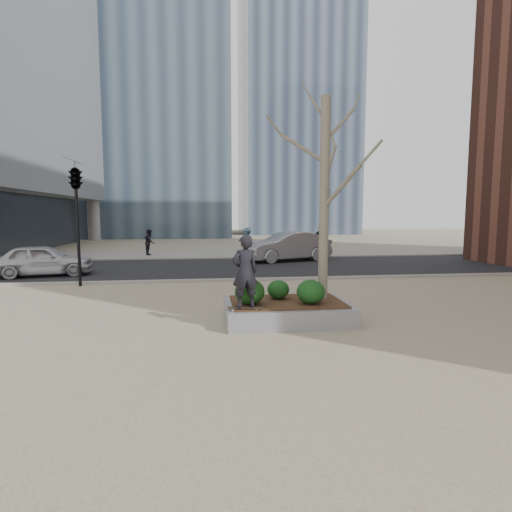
{
  "coord_description": "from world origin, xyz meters",
  "views": [
    {
      "loc": [
        -0.98,
        -9.45,
        2.6
      ],
      "look_at": [
        0.5,
        2.0,
        1.4
      ],
      "focal_mm": 28.0,
      "sensor_mm": 36.0,
      "label": 1
    }
  ],
  "objects": [
    {
      "name": "ground",
      "position": [
        0.0,
        0.0,
        0.0
      ],
      "size": [
        120.0,
        120.0,
        0.0
      ],
      "primitive_type": "plane",
      "color": "tan",
      "rests_on": "ground"
    },
    {
      "name": "street",
      "position": [
        0.0,
        10.0,
        0.01
      ],
      "size": [
        60.0,
        8.0,
        0.02
      ],
      "primitive_type": "cube",
      "color": "black",
      "rests_on": "ground"
    },
    {
      "name": "far_sidewalk",
      "position": [
        0.0,
        17.0,
        0.01
      ],
      "size": [
        60.0,
        6.0,
        0.02
      ],
      "primitive_type": "cube",
      "color": "gray",
      "rests_on": "ground"
    },
    {
      "name": "planter",
      "position": [
        1.0,
        0.0,
        0.23
      ],
      "size": [
        3.0,
        2.0,
        0.45
      ],
      "primitive_type": "cube",
      "color": "gray",
      "rests_on": "ground"
    },
    {
      "name": "planter_mulch",
      "position": [
        1.0,
        0.0,
        0.47
      ],
      "size": [
        2.7,
        1.7,
        0.04
      ],
      "primitive_type": "cube",
      "color": "#382314",
      "rests_on": "planter"
    },
    {
      "name": "sycamore_tree",
      "position": [
        2.0,
        0.3,
        3.79
      ],
      "size": [
        2.8,
        2.8,
        6.6
      ],
      "primitive_type": null,
      "color": "gray",
      "rests_on": "planter_mulch"
    },
    {
      "name": "shrub_left",
      "position": [
        0.05,
        -0.28,
        0.79
      ],
      "size": [
        0.71,
        0.71,
        0.61
      ],
      "primitive_type": "ellipsoid",
      "color": "black",
      "rests_on": "planter_mulch"
    },
    {
      "name": "shrub_middle",
      "position": [
        0.84,
        0.27,
        0.73
      ],
      "size": [
        0.55,
        0.55,
        0.47
      ],
      "primitive_type": "ellipsoid",
      "color": "#103311",
      "rests_on": "planter_mulch"
    },
    {
      "name": "shrub_right",
      "position": [
        1.51,
        -0.37,
        0.78
      ],
      "size": [
        0.67,
        0.67,
        0.57
      ],
      "primitive_type": "ellipsoid",
      "color": "#123A14",
      "rests_on": "planter_mulch"
    },
    {
      "name": "skateboard",
      "position": [
        -0.1,
        -0.72,
        0.49
      ],
      "size": [
        0.8,
        0.31,
        0.08
      ],
      "primitive_type": null,
      "rotation": [
        0.0,
        0.0,
        -0.14
      ],
      "color": "black",
      "rests_on": "planter"
    },
    {
      "name": "skateboarder",
      "position": [
        -0.1,
        -0.72,
        1.34
      ],
      "size": [
        0.66,
        0.5,
        1.63
      ],
      "primitive_type": "imported",
      "rotation": [
        0.0,
        0.0,
        3.35
      ],
      "color": "black",
      "rests_on": "skateboard"
    },
    {
      "name": "police_car",
      "position": [
        -7.79,
        8.27,
        0.69
      ],
      "size": [
        4.17,
        2.34,
        1.34
      ],
      "primitive_type": "imported",
      "rotation": [
        0.0,
        0.0,
        1.77
      ],
      "color": "silver",
      "rests_on": "street"
    },
    {
      "name": "car_silver",
      "position": [
        3.61,
        12.38,
        0.83
      ],
      "size": [
        5.21,
        3.14,
        1.62
      ],
      "primitive_type": "imported",
      "rotation": [
        0.0,
        0.0,
        5.02
      ],
      "color": "#94969B",
      "rests_on": "street"
    },
    {
      "name": "car_third",
      "position": [
        17.39,
        12.78,
        0.68
      ],
      "size": [
        4.89,
        3.08,
        1.32
      ],
      "primitive_type": "imported",
      "rotation": [
        0.0,
        0.0,
        4.42
      ],
      "color": "slate",
      "rests_on": "street"
    },
    {
      "name": "pedestrian_a",
      "position": [
        -4.47,
        16.67,
        0.84
      ],
      "size": [
        0.63,
        0.8,
        1.64
      ],
      "primitive_type": "imported",
      "rotation": [
        0.0,
        0.0,
        1.58
      ],
      "color": "black",
      "rests_on": "far_sidewalk"
    },
    {
      "name": "pedestrian_b",
      "position": [
        1.76,
        16.21,
        0.9
      ],
      "size": [
        0.81,
        1.22,
        1.76
      ],
      "primitive_type": "imported",
      "rotation": [
        0.0,
        0.0,
        4.57
      ],
      "color": "#436579",
      "rests_on": "far_sidewalk"
    },
    {
      "name": "pedestrian_c",
      "position": [
        6.61,
        16.05,
        0.96
      ],
      "size": [
        1.12,
        0.51,
        1.88
      ],
      "primitive_type": "imported",
      "rotation": [
        0.0,
        0.0,
        3.19
      ],
      "color": "black",
      "rests_on": "far_sidewalk"
    },
    {
      "name": "traffic_light_near",
      "position": [
        -5.5,
        5.6,
        2.25
      ],
      "size": [
        0.6,
        2.48,
        4.5
      ],
      "primitive_type": null,
      "color": "black",
      "rests_on": "ground"
    },
    {
      "name": "traffic_light_far",
      "position": [
        6.5,
        14.6,
        2.25
      ],
      "size": [
        0.6,
        2.48,
        4.5
      ],
      "primitive_type": null,
      "color": "black",
      "rests_on": "ground"
    },
    {
      "name": "building_glass_a",
      "position": [
        -6.0,
        42.0,
        22.5
      ],
      "size": [
        16.0,
        16.0,
        45.0
      ],
      "primitive_type": "cube",
      "color": "slate",
      "rests_on": "ground"
    },
    {
      "name": "building_glass_b",
      "position": [
        12.0,
        48.0,
        27.5
      ],
      "size": [
        15.0,
        15.0,
        55.0
      ],
      "primitive_type": "cube",
      "color": "slate",
      "rests_on": "ground"
    }
  ]
}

